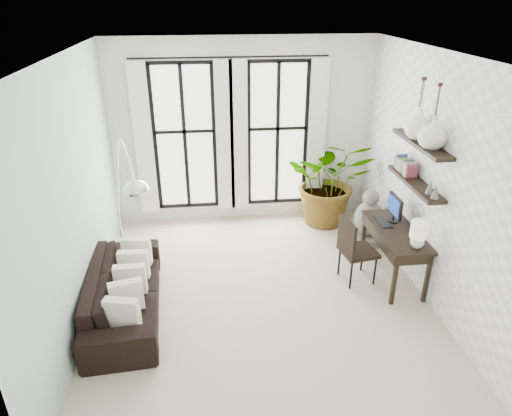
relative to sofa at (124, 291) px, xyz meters
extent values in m
plane|color=beige|center=(1.80, 0.13, -0.32)|extent=(5.00, 5.00, 0.00)
plane|color=white|center=(1.80, 0.13, 2.88)|extent=(5.00, 5.00, 0.00)
plane|color=#AFC3B8|center=(-0.45, 0.13, 1.28)|extent=(0.00, 5.00, 5.00)
plane|color=white|center=(4.05, 0.13, 1.28)|extent=(0.00, 5.00, 5.00)
plane|color=white|center=(1.80, 2.63, 1.28)|extent=(4.50, 0.00, 4.50)
cube|color=white|center=(0.80, 2.60, 1.23)|extent=(1.00, 0.02, 2.50)
cube|color=white|center=(0.12, 2.50, 1.23)|extent=(0.30, 0.04, 2.60)
cube|color=white|center=(1.48, 2.50, 1.23)|extent=(0.30, 0.04, 2.60)
cube|color=white|center=(2.40, 2.60, 1.23)|extent=(1.00, 0.02, 2.50)
cube|color=white|center=(1.72, 2.50, 1.23)|extent=(0.30, 0.04, 2.60)
cube|color=white|center=(3.08, 2.50, 1.23)|extent=(0.30, 0.04, 2.60)
cylinder|color=black|center=(1.60, 2.51, 2.56)|extent=(3.20, 0.03, 0.03)
cube|color=black|center=(3.91, 0.36, 1.18)|extent=(0.25, 1.30, 0.05)
cube|color=black|center=(3.91, 0.36, 1.73)|extent=(0.25, 1.30, 0.05)
cube|color=#DC4537|center=(3.91, 0.91, 1.29)|extent=(0.16, 0.03, 0.18)
cube|color=#2E57A2|center=(3.91, 0.86, 1.29)|extent=(0.16, 0.03, 0.18)
cube|color=gold|center=(3.91, 0.82, 1.29)|extent=(0.16, 0.03, 0.18)
cube|color=green|center=(3.91, 0.77, 1.29)|extent=(0.16, 0.03, 0.18)
cube|color=#9257CB|center=(3.91, 0.73, 1.29)|extent=(0.16, 0.03, 0.18)
cube|color=#DD4931|center=(3.91, 0.68, 1.29)|extent=(0.16, 0.03, 0.18)
cube|color=#565656|center=(3.91, 0.64, 1.29)|extent=(0.16, 0.03, 0.18)
cube|color=teal|center=(3.91, 0.59, 1.29)|extent=(0.16, 0.04, 0.18)
cube|color=tan|center=(3.91, 0.55, 1.29)|extent=(0.16, 0.04, 0.18)
cube|color=#923A4C|center=(3.91, 0.50, 1.29)|extent=(0.16, 0.04, 0.18)
cone|color=slate|center=(3.91, -0.04, 1.29)|extent=(0.10, 0.10, 0.18)
cone|color=slate|center=(3.91, -0.19, 1.29)|extent=(0.10, 0.10, 0.18)
imported|color=black|center=(0.00, 0.00, 0.00)|extent=(1.00, 2.26, 0.65)
cube|color=white|center=(0.10, -0.70, 0.18)|extent=(0.40, 0.12, 0.40)
cube|color=white|center=(0.10, -0.35, 0.18)|extent=(0.40, 0.12, 0.40)
cube|color=white|center=(0.10, 0.00, 0.18)|extent=(0.40, 0.12, 0.40)
cube|color=white|center=(0.10, 0.35, 0.18)|extent=(0.40, 0.12, 0.40)
cube|color=white|center=(0.10, 0.70, 0.18)|extent=(0.40, 0.12, 0.40)
imported|color=#2D7228|center=(3.29, 2.24, 0.48)|extent=(1.66, 1.51, 1.61)
cube|color=black|center=(3.75, 0.36, 0.45)|extent=(0.57, 1.34, 0.04)
cube|color=black|center=(3.73, 0.36, 0.36)|extent=(0.52, 1.28, 0.12)
cube|color=black|center=(3.52, -0.26, 0.06)|extent=(0.05, 0.05, 0.74)
cube|color=black|center=(3.98, -0.26, 0.06)|extent=(0.05, 0.05, 0.74)
cube|color=black|center=(3.52, 0.98, 0.06)|extent=(0.05, 0.05, 0.74)
cube|color=black|center=(3.98, 0.98, 0.06)|extent=(0.05, 0.05, 0.74)
cube|color=black|center=(3.80, 0.61, 0.72)|extent=(0.04, 0.42, 0.30)
cube|color=navy|center=(3.78, 0.61, 0.72)|extent=(0.00, 0.36, 0.24)
cube|color=black|center=(3.65, 0.61, 0.48)|extent=(0.15, 0.40, 0.02)
sphere|color=silver|center=(3.80, -0.16, 0.56)|extent=(0.18, 0.18, 0.18)
cylinder|color=white|center=(3.80, -0.16, 0.75)|extent=(0.22, 0.22, 0.22)
cube|color=black|center=(3.23, 0.37, 0.15)|extent=(0.54, 0.54, 0.05)
cube|color=black|center=(3.03, 0.34, 0.41)|extent=(0.12, 0.47, 0.52)
cylinder|color=black|center=(3.05, 0.18, -0.10)|extent=(0.03, 0.03, 0.44)
cylinder|color=black|center=(3.42, 0.18, -0.10)|extent=(0.03, 0.03, 0.44)
cylinder|color=black|center=(3.05, 0.56, -0.10)|extent=(0.03, 0.03, 0.44)
cylinder|color=black|center=(3.42, 0.56, -0.10)|extent=(0.03, 0.03, 0.44)
cylinder|color=silver|center=(-0.10, 0.81, -0.28)|extent=(0.34, 0.34, 0.09)
cylinder|color=silver|center=(-0.10, 0.81, 0.19)|extent=(0.03, 0.03, 0.93)
ellipsoid|color=silver|center=(0.30, 0.05, 1.41)|extent=(0.30, 0.30, 0.19)
cylinder|color=slate|center=(3.75, 1.41, -0.24)|extent=(0.53, 0.53, 0.16)
ellipsoid|color=slate|center=(3.75, 1.41, 0.13)|extent=(0.48, 0.48, 0.58)
sphere|color=slate|center=(3.75, 1.41, 0.50)|extent=(0.27, 0.27, 0.27)
imported|color=white|center=(3.91, 0.11, 1.94)|extent=(0.37, 0.37, 0.38)
imported|color=white|center=(3.91, 0.51, 1.94)|extent=(0.37, 0.37, 0.38)
camera|label=1|loc=(1.13, -5.01, 3.52)|focal=32.00mm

